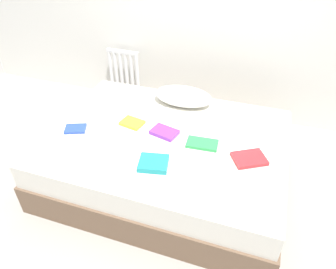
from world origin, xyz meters
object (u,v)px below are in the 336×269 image
Objects in this scene: bed at (166,159)px; textbook_purple at (164,132)px; radiator at (124,72)px; pillow at (183,96)px; textbook_white at (100,112)px; textbook_green at (202,144)px; textbook_red at (249,159)px; textbook_blue at (76,129)px; textbook_teal at (154,163)px; textbook_yellow at (132,123)px.

bed is 9.24× the size of textbook_purple.
pillow is at bearing -34.63° from radiator.
textbook_green is at bearing 21.49° from textbook_white.
textbook_red is (0.69, -0.08, 0.27)m from bed.
textbook_green is (0.34, -0.04, -0.00)m from textbook_purple.
textbook_red is (0.72, -0.11, -0.00)m from textbook_purple.
textbook_red is (1.46, 0.08, 0.00)m from textbook_blue.
radiator reaches higher than bed.
textbook_white is 0.29m from textbook_blue.
pillow is at bearing 80.92° from textbook_teal.
textbook_green is 0.66m from textbook_yellow.
textbook_teal reaches higher than textbook_yellow.
textbook_yellow reaches higher than textbook_blue.
radiator is 2.22× the size of textbook_green.
textbook_yellow is (-0.34, 0.07, 0.27)m from bed.
textbook_teal is at bearing 173.10° from textbook_red.
textbook_red is (1.65, -1.28, 0.13)m from radiator.
textbook_red reaches higher than bed.
bed is at bearing -33.11° from textbook_purple.
radiator is at bearing 111.87° from textbook_red.
textbook_white is at bearing -174.33° from textbook_purple.
textbook_purple is at bearing -51.44° from radiator.
textbook_purple reaches higher than textbook_blue.
bed is at bearing 142.80° from textbook_red.
textbook_teal reaches higher than textbook_green.
radiator reaches higher than textbook_blue.
textbook_purple reaches higher than bed.
textbook_green reaches higher than textbook_blue.
textbook_red is at bearing 2.70° from textbook_yellow.
radiator is 2.91× the size of textbook_yellow.
bed is 0.75m from textbook_red.
textbook_yellow is at bearing -61.22° from radiator.
textbook_green is 1.04× the size of textbook_red.
radiator is 1.30m from textbook_yellow.
textbook_green is (1.27, -1.22, 0.13)m from radiator.
textbook_green is at bearing 6.29° from textbook_purple.
radiator is at bearing 142.11° from textbook_purple.
pillow reaches higher than textbook_blue.
pillow is at bearing 66.97° from textbook_yellow.
textbook_white is (-0.34, 0.05, 0.01)m from textbook_yellow.
textbook_red is at bearing -41.66° from pillow.
radiator reaches higher than textbook_teal.
textbook_blue is (-0.79, 0.21, -0.01)m from textbook_teal.
radiator is 2.56× the size of textbook_purple.
textbook_teal is 0.82m from textbook_blue.
textbook_purple is 0.66m from textbook_white.
bed is 0.44m from textbook_yellow.
textbook_purple is 0.34m from textbook_green.
pillow is 0.53m from textbook_purple.
pillow is 2.57× the size of textbook_purple.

